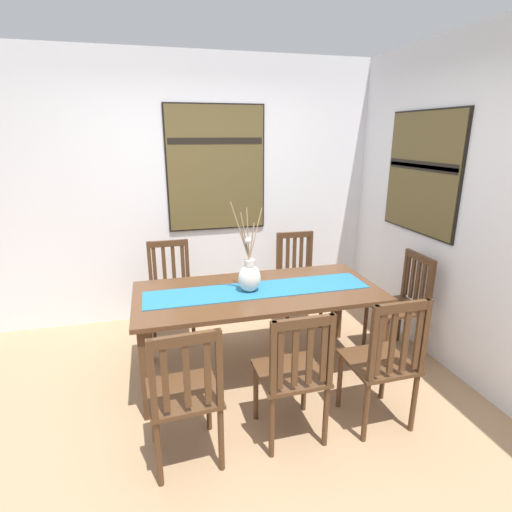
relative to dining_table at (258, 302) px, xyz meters
name	(u,v)px	position (x,y,z in m)	size (l,w,h in m)	color
ground_plane	(246,413)	(-0.22, -0.50, -0.65)	(6.40, 6.40, 0.03)	#A37F5B
wall_back	(205,191)	(-0.22, 1.36, 0.72)	(6.40, 0.12, 2.70)	silver
wall_side	(489,216)	(1.64, -0.50, 0.72)	(0.12, 6.40, 2.70)	silver
dining_table	(258,302)	(0.00, 0.00, 0.00)	(1.95, 0.91, 0.73)	#51331E
table_runner	(258,290)	(0.00, 0.00, 0.10)	(1.79, 0.36, 0.01)	#236B93
centerpiece_vase	(249,276)	(-0.07, -0.01, 0.23)	(0.27, 0.15, 0.72)	silver
chair_0	(171,289)	(-0.66, 0.83, -0.14)	(0.42, 0.42, 0.94)	#4C301C
chair_1	(384,360)	(0.64, -0.85, -0.13)	(0.43, 0.43, 0.97)	#4C301C
chair_2	(293,373)	(0.01, -0.82, -0.15)	(0.43, 0.43, 0.93)	#4C301C
chair_3	(298,276)	(0.66, 0.84, -0.14)	(0.43, 0.43, 0.94)	#4C301C
chair_4	(185,394)	(-0.67, -0.85, -0.15)	(0.45, 0.45, 0.94)	#4C301C
chair_5	(402,302)	(1.33, -0.03, -0.14)	(0.43, 0.43, 0.93)	#4C301C
painting_on_back_wall	(216,169)	(-0.10, 1.30, 0.95)	(1.02, 0.05, 1.27)	black
painting_on_side_wall	(422,173)	(1.57, 0.24, 0.96)	(0.05, 0.99, 1.07)	black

